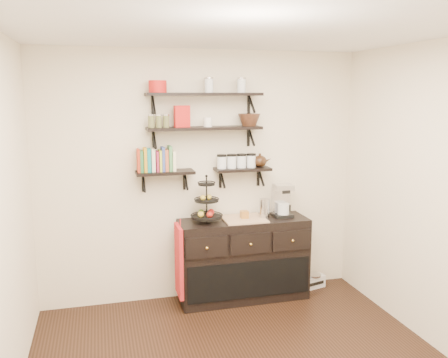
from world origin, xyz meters
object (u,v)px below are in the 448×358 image
coffee_maker (282,201)px  radio (313,281)px  sideboard (243,259)px  fruit_stand (207,207)px

coffee_maker → radio: coffee_maker is taller
sideboard → coffee_maker: 0.77m
fruit_stand → sideboard: bearing=-0.5°
sideboard → fruit_stand: fruit_stand is taller
sideboard → coffee_maker: bearing=3.2°
radio → sideboard: bearing=169.6°
sideboard → fruit_stand: 0.74m
sideboard → fruit_stand: (-0.41, 0.00, 0.62)m
sideboard → coffee_maker: (0.45, 0.02, 0.62)m
coffee_maker → radio: bearing=6.4°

